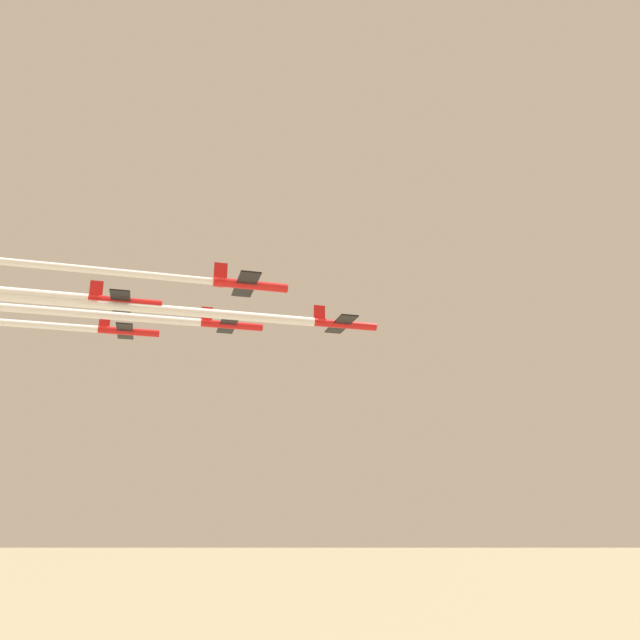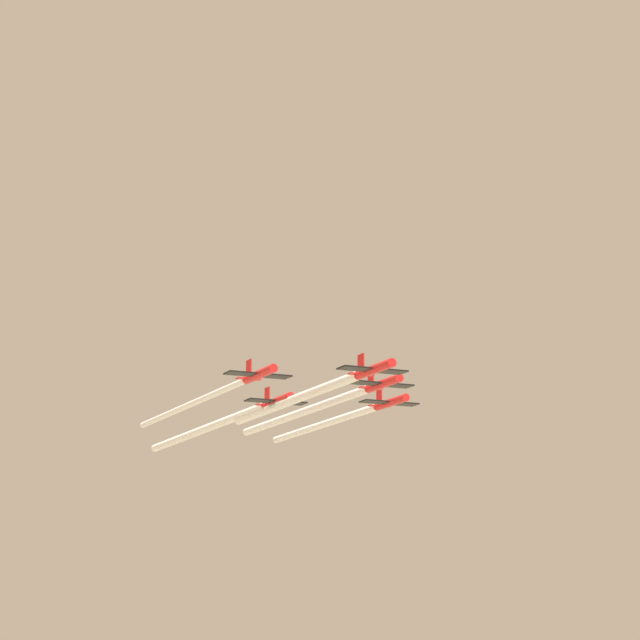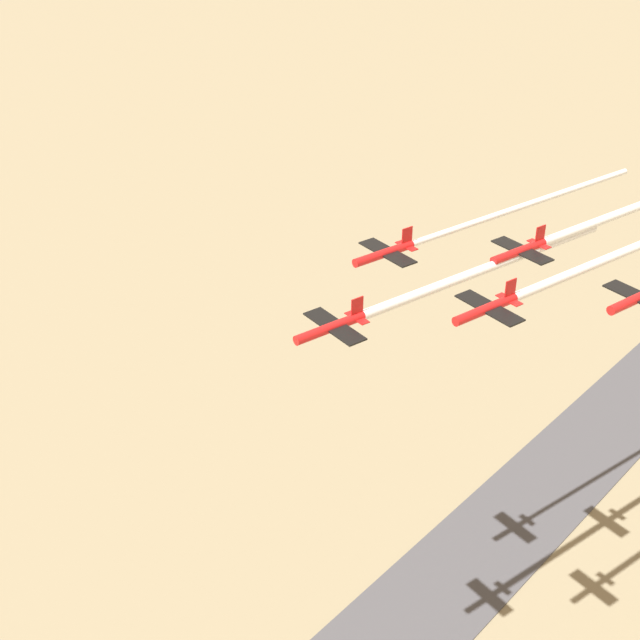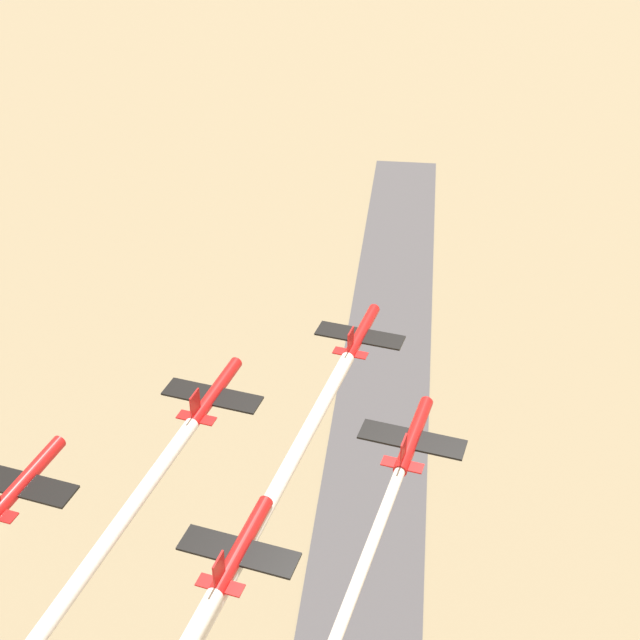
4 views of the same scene
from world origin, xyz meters
TOP-DOWN VIEW (x-y plane):
  - jet_0 at (57.32, 57.20)m, footprint 9.77×9.59m
  - jet_1 at (65.88, 39.61)m, footprint 9.77×9.59m
  - jet_2 at (76.86, 56.14)m, footprint 9.77×9.59m
  - jet_3 at (74.44, 22.02)m, footprint 9.77×9.59m
  - jet_4 at (85.41, 38.54)m, footprint 9.77×9.59m
  - smoke_trail_0 at (80.10, 42.07)m, footprint 38.37×26.13m
  - smoke_trail_1 at (90.51, 23.25)m, footprint 42.04×28.53m
  - smoke_trail_2 at (101.09, 40.04)m, footprint 41.05×27.71m

SIDE VIEW (x-z plane):
  - smoke_trail_0 at x=80.10m, z-range 71.85..73.23m
  - jet_0 at x=57.32m, z-range 70.85..74.33m
  - jet_4 at x=85.41m, z-range 71.58..75.07m
  - smoke_trail_2 at x=101.09m, z-range 73.45..74.41m
  - jet_2 at x=76.86m, z-range 72.24..75.72m
  - smoke_trail_1 at x=90.51m, z-range 73.39..74.69m
  - jet_1 at x=65.88m, z-range 72.35..75.83m
  - jet_3 at x=74.44m, z-range 72.76..76.25m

